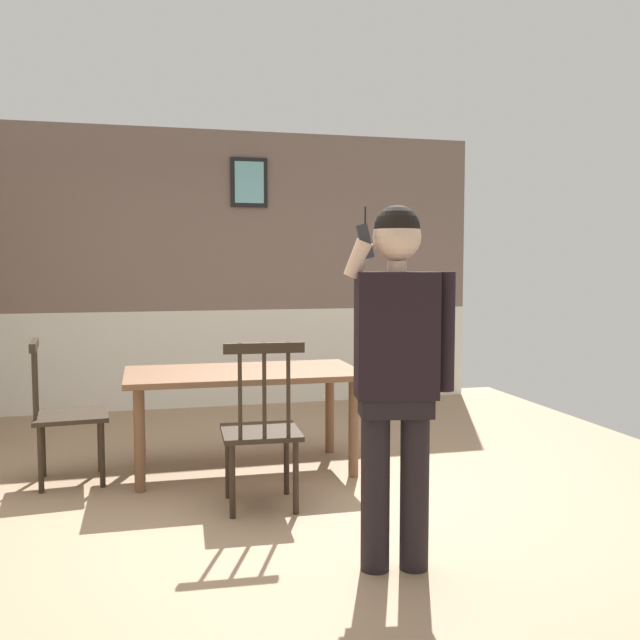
% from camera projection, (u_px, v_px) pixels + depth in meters
% --- Properties ---
extents(ground_plane, '(6.64, 6.64, 0.00)m').
position_uv_depth(ground_plane, '(265.00, 495.00, 4.61)').
color(ground_plane, '#9E7F60').
extents(room_back_partition, '(5.58, 0.17, 2.84)m').
position_uv_depth(room_back_partition, '(213.00, 275.00, 7.42)').
color(room_back_partition, '#756056').
rests_on(room_back_partition, ground_plane).
extents(dining_table, '(1.66, 0.89, 0.72)m').
position_uv_depth(dining_table, '(243.00, 383.00, 5.12)').
color(dining_table, brown).
rests_on(dining_table, ground_plane).
extents(chair_near_window, '(0.51, 0.51, 0.98)m').
position_uv_depth(chair_near_window, '(65.00, 413.00, 4.84)').
color(chair_near_window, '#2D2319').
rests_on(chair_near_window, ground_plane).
extents(chair_by_doorway, '(0.49, 0.49, 1.03)m').
position_uv_depth(chair_by_doorway, '(261.00, 429.00, 4.33)').
color(chair_by_doorway, '#2D2319').
rests_on(chair_by_doorway, ground_plane).
extents(person_figure, '(0.54, 0.28, 1.76)m').
position_uv_depth(person_figure, '(397.00, 362.00, 3.41)').
color(person_figure, black).
rests_on(person_figure, ground_plane).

